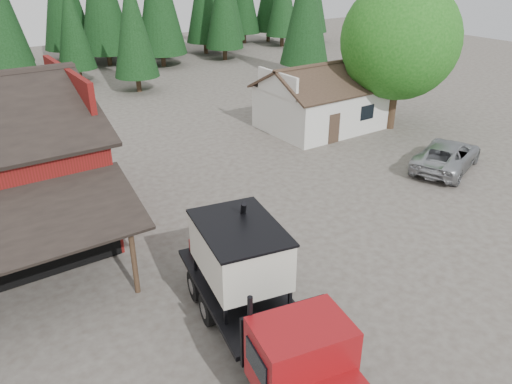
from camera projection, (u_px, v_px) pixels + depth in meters
ground at (288, 270)px, 20.22m from camera, size 120.00×120.00×0.00m
farmhouse at (322, 105)px, 35.72m from camera, size 8.60×6.42×4.65m
deciduous_tree at (400, 44)px, 33.65m from camera, size 8.00×8.00×10.20m
conifer_backdrop at (39, 75)px, 51.37m from camera, size 76.00×16.00×16.00m
near_pine_b at (132, 24)px, 42.93m from camera, size 3.96×3.96×10.40m
near_pine_c at (306, 5)px, 47.64m from camera, size 4.84×4.84×12.40m
feed_truck at (260, 299)px, 15.36m from camera, size 4.32×9.87×4.32m
silver_car at (447, 155)px, 29.17m from camera, size 6.61×4.69×1.67m
equip_box at (284, 346)px, 15.92m from camera, size 0.72×1.11×0.60m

